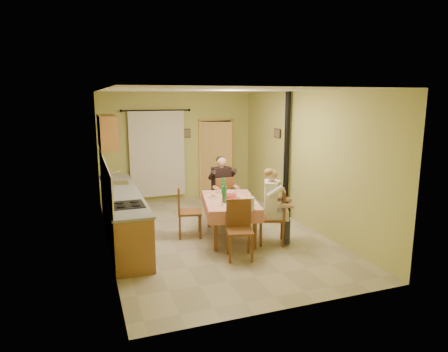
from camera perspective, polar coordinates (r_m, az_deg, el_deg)
name	(u,v)px	position (r m, az deg, el deg)	size (l,w,h in m)	color
floor	(214,235)	(8.00, -1.46, -8.36)	(4.00, 6.00, 0.01)	tan
room_shell	(213,143)	(7.58, -1.53, 4.71)	(4.04, 6.04, 2.82)	#C2C063
kitchen_run	(122,214)	(7.89, -14.30, -5.30)	(0.64, 3.64, 1.56)	#925E2D
upper_cabinets	(107,132)	(8.90, -16.33, 6.08)	(0.35, 1.40, 0.70)	#925E2D
curtain	(157,154)	(10.31, -9.50, 3.18)	(1.70, 0.07, 2.22)	black
doorway	(216,159)	(10.73, -1.11, 2.50)	(0.96, 0.38, 2.15)	black
dining_table	(230,218)	(7.74, 0.87, -6.06)	(1.30, 1.78, 0.76)	#DE8779
tableware	(232,197)	(7.51, 1.10, -3.07)	(0.71, 1.65, 0.33)	white
chair_far	(222,207)	(8.81, -0.25, -4.50)	(0.44, 0.44, 0.99)	brown
chair_near	(240,242)	(6.81, 2.24, -9.34)	(0.52, 0.52, 0.98)	brown
chair_right	(273,228)	(7.52, 6.95, -7.37)	(0.61, 0.61, 1.02)	brown
chair_left	(189,221)	(7.87, -5.03, -6.49)	(0.54, 0.54, 1.02)	brown
man_far	(222,181)	(8.68, -0.29, -0.74)	(0.59, 0.47, 1.39)	black
man_right	(272,197)	(7.35, 6.93, -3.03)	(0.60, 0.65, 1.39)	white
stove_flue	(286,172)	(9.00, 8.84, 0.50)	(0.24, 0.24, 2.80)	black
picture_back	(187,133)	(10.50, -5.34, 6.10)	(0.19, 0.03, 0.23)	black
picture_right	(277,133)	(9.44, 7.63, 6.09)	(0.03, 0.31, 0.21)	brown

